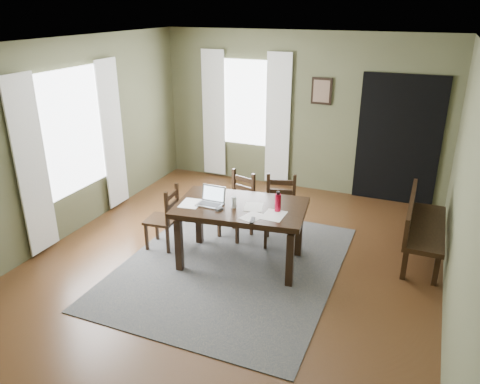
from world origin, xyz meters
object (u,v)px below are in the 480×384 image
at_px(bench, 420,223).
at_px(water_bottle, 278,202).
at_px(chair_end, 164,218).
at_px(laptop, 212,199).
at_px(dining_table, 241,212).
at_px(chair_back_left, 238,206).
at_px(chair_back_right, 280,212).

relative_size(bench, water_bottle, 5.81).
bearing_deg(chair_end, laptop, 78.62).
bearing_deg(dining_table, chair_back_left, 108.14).
relative_size(laptop, water_bottle, 1.26).
height_order(chair_end, water_bottle, water_bottle).
relative_size(chair_back_left, chair_back_right, 0.97).
bearing_deg(dining_table, water_bottle, -6.76).
bearing_deg(dining_table, chair_end, 173.31).
bearing_deg(chair_back_left, laptop, -75.48).
distance_m(dining_table, chair_back_left, 0.80).
height_order(chair_back_left, laptop, laptop).
height_order(dining_table, chair_back_right, chair_back_right).
bearing_deg(laptop, chair_back_left, 89.47).
bearing_deg(chair_back_left, chair_back_right, 17.68).
height_order(chair_end, laptop, laptop).
relative_size(dining_table, chair_back_left, 1.84).
bearing_deg(dining_table, laptop, -173.10).
distance_m(chair_back_left, chair_back_right, 0.62).
bearing_deg(water_bottle, chair_back_left, 139.78).
xyz_separation_m(dining_table, laptop, (-0.35, -0.09, 0.15)).
height_order(chair_end, chair_back_left, chair_back_left).
bearing_deg(chair_end, chair_back_right, 111.95).
bearing_deg(bench, dining_table, 116.38).
relative_size(dining_table, bench, 1.16).
relative_size(chair_back_right, laptop, 3.01).
bearing_deg(chair_back_left, dining_table, -48.32).
height_order(bench, water_bottle, water_bottle).
xyz_separation_m(dining_table, chair_back_right, (0.28, 0.71, -0.24)).
bearing_deg(chair_back_right, chair_end, -166.12).
bearing_deg(bench, chair_back_left, 97.97).
xyz_separation_m(chair_back_right, bench, (1.78, 0.32, 0.02)).
bearing_deg(bench, chair_end, 108.26).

